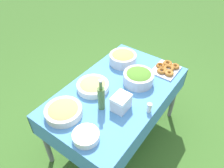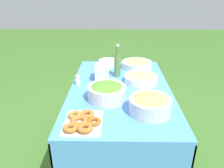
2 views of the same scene
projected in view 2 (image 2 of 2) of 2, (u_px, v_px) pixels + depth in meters
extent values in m
plane|color=#3D6B28|center=(119.00, 153.00, 2.26)|extent=(14.00, 14.00, 0.00)
cube|color=#4C8CD1|center=(120.00, 89.00, 1.95)|extent=(1.47, 0.88, 0.02)
cube|color=#4C8CD1|center=(73.00, 101.00, 2.01)|extent=(1.47, 0.01, 0.22)
cube|color=#4C8CD1|center=(168.00, 101.00, 1.99)|extent=(1.47, 0.01, 0.22)
cube|color=#4C8CD1|center=(119.00, 72.00, 2.66)|extent=(0.01, 0.88, 0.22)
cube|color=#4C8CD1|center=(122.00, 158.00, 1.34)|extent=(0.01, 0.88, 0.22)
cylinder|color=slate|center=(88.00, 92.00, 2.73)|extent=(0.05, 0.05, 0.73)
cylinder|color=slate|center=(149.00, 93.00, 2.72)|extent=(0.05, 0.05, 0.73)
cylinder|color=silver|center=(107.00, 93.00, 1.73)|extent=(0.30, 0.30, 0.11)
ellipsoid|color=#51892D|center=(107.00, 88.00, 1.71)|extent=(0.27, 0.27, 0.07)
cylinder|color=white|center=(141.00, 79.00, 2.04)|extent=(0.31, 0.31, 0.07)
ellipsoid|color=tan|center=(141.00, 77.00, 2.04)|extent=(0.27, 0.27, 0.06)
cube|color=silver|center=(83.00, 123.00, 1.44)|extent=(0.29, 0.25, 0.02)
torus|color=#A36628|center=(87.00, 114.00, 1.49)|extent=(0.13, 0.13, 0.03)
torus|color=#A36628|center=(85.00, 128.00, 1.34)|extent=(0.14, 0.14, 0.03)
torus|color=#A36628|center=(79.00, 121.00, 1.41)|extent=(0.14, 0.14, 0.03)
torus|color=#93561E|center=(94.00, 121.00, 1.41)|extent=(0.13, 0.13, 0.03)
torus|color=#B27533|center=(75.00, 115.00, 1.48)|extent=(0.13, 0.13, 0.03)
torus|color=#A36628|center=(70.00, 128.00, 1.34)|extent=(0.13, 0.13, 0.03)
cylinder|color=white|center=(108.00, 65.00, 2.49)|extent=(0.21, 0.21, 0.01)
cylinder|color=white|center=(108.00, 64.00, 2.49)|extent=(0.21, 0.21, 0.01)
cylinder|color=white|center=(108.00, 63.00, 2.48)|extent=(0.21, 0.21, 0.01)
cylinder|color=white|center=(108.00, 62.00, 2.48)|extent=(0.21, 0.21, 0.01)
cylinder|color=white|center=(108.00, 61.00, 2.47)|extent=(0.21, 0.21, 0.01)
cylinder|color=#4C7238|center=(117.00, 66.00, 2.15)|extent=(0.06, 0.06, 0.23)
cylinder|color=#4C7238|center=(118.00, 50.00, 2.08)|extent=(0.03, 0.03, 0.08)
cylinder|color=#B7B7B7|center=(118.00, 46.00, 2.06)|extent=(0.03, 0.03, 0.02)
cylinder|color=silver|center=(137.00, 65.00, 2.41)|extent=(0.32, 0.32, 0.07)
ellipsoid|color=tan|center=(137.00, 63.00, 2.40)|extent=(0.28, 0.28, 0.06)
cylinder|color=silver|center=(150.00, 106.00, 1.55)|extent=(0.30, 0.30, 0.11)
ellipsoid|color=#ADCC59|center=(150.00, 100.00, 1.53)|extent=(0.27, 0.27, 0.07)
cube|color=silver|center=(102.00, 74.00, 2.09)|extent=(0.16, 0.13, 0.12)
cube|color=white|center=(102.00, 67.00, 2.06)|extent=(0.17, 0.13, 0.03)
cylinder|color=white|center=(78.00, 81.00, 1.99)|extent=(0.04, 0.04, 0.08)
cylinder|color=silver|center=(77.00, 76.00, 1.97)|extent=(0.04, 0.04, 0.01)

